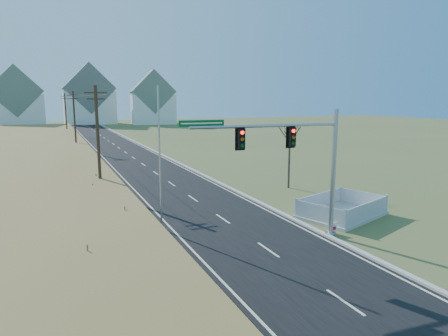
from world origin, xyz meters
The scene contains 14 objects.
ground centered at (0.00, 0.00, 0.00)m, with size 260.00×260.00×0.00m, color #505D2D.
road centered at (0.00, 50.00, 0.03)m, with size 8.00×180.00×0.06m, color black.
curb centered at (4.15, 50.00, 0.09)m, with size 0.30×180.00×0.18m, color #B2AFA8.
utility_pole_near centered at (-6.50, 15.00, 4.68)m, with size 1.80×0.26×9.00m.
utility_pole_mid centered at (-6.50, 45.00, 4.68)m, with size 1.80×0.26×9.00m.
utility_pole_far centered at (-6.50, 75.00, 4.68)m, with size 1.80×0.26×9.00m.
condo_nnw centered at (-18.00, 108.00, 6.94)m, with size 14.93×11.17×17.03m.
condo_n centered at (2.00, 112.00, 7.61)m, with size 15.27×10.20×18.54m.
condo_ne centered at (20.00, 104.00, 6.84)m, with size 14.12×10.51×16.52m.
traffic_signal_mast centered at (2.62, -1.31, 4.52)m, with size 9.26×0.95×7.38m.
fence_enclosure centered at (7.73, 1.44, 0.27)m, with size 6.70×5.59×1.30m.
open_sign centered at (4.82, -1.25, 0.36)m, with size 0.55×0.10×0.68m.
flagpole centered at (-4.30, 3.47, 3.47)m, with size 0.39×0.39×8.70m.
bare_tree centered at (9.22, 10.37, 4.90)m, with size 2.29×2.29×6.08m.
Camera 1 is at (-10.20, -19.38, 7.96)m, focal length 32.00 mm.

